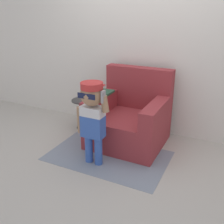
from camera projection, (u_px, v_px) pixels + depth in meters
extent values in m
plane|color=#ADA89E|center=(126.00, 143.00, 3.61)|extent=(10.00, 10.00, 0.00)
cube|color=silver|center=(145.00, 42.00, 3.62)|extent=(10.00, 0.05, 2.60)
cube|color=maroon|center=(128.00, 129.00, 3.54)|extent=(0.94, 0.89, 0.41)
cube|color=maroon|center=(139.00, 88.00, 3.67)|extent=(0.94, 0.16, 0.58)
cube|color=maroon|center=(100.00, 104.00, 3.51)|extent=(0.18, 0.73, 0.24)
cube|color=maroon|center=(155.00, 114.00, 3.20)|extent=(0.18, 0.73, 0.24)
cube|color=#284C38|center=(100.00, 95.00, 3.46)|extent=(0.22, 0.49, 0.03)
cylinder|color=#3356AD|center=(89.00, 148.00, 3.12)|extent=(0.09, 0.09, 0.35)
cylinder|color=#3356AD|center=(98.00, 151.00, 3.06)|extent=(0.09, 0.09, 0.35)
cube|color=#3356AD|center=(93.00, 126.00, 2.98)|extent=(0.26, 0.15, 0.26)
cube|color=silver|center=(92.00, 111.00, 2.91)|extent=(0.26, 0.15, 0.11)
sphere|color=#997051|center=(92.00, 94.00, 2.84)|extent=(0.26, 0.26, 0.26)
cylinder|color=#B22828|center=(92.00, 86.00, 2.80)|extent=(0.25, 0.25, 0.07)
cube|color=#B22828|center=(97.00, 85.00, 2.91)|extent=(0.15, 0.12, 0.01)
cube|color=#0F1433|center=(86.00, 96.00, 2.73)|extent=(0.21, 0.01, 0.06)
cylinder|color=#997051|center=(80.00, 120.00, 3.03)|extent=(0.07, 0.07, 0.31)
cylinder|color=#997051|center=(104.00, 104.00, 2.81)|extent=(0.10, 0.07, 0.19)
cube|color=gray|center=(103.00, 97.00, 2.76)|extent=(0.02, 0.07, 0.13)
cylinder|color=#333333|center=(84.00, 127.00, 4.06)|extent=(0.21, 0.21, 0.02)
cylinder|color=#333333|center=(83.00, 115.00, 3.99)|extent=(0.06, 0.06, 0.44)
cylinder|color=#333333|center=(83.00, 100.00, 3.90)|extent=(0.33, 0.33, 0.02)
cube|color=gray|center=(108.00, 156.00, 3.29)|extent=(1.46, 0.92, 0.01)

